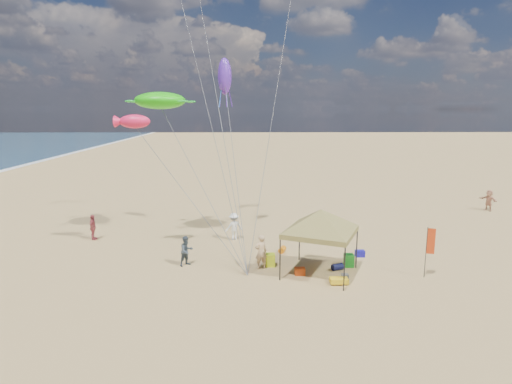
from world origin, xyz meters
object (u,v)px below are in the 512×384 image
canopy_tent (321,212)px  person_far_c (489,200)px  beach_cart (339,280)px  person_near_c (234,226)px  person_near_b (187,251)px  cooler_red (300,271)px  chair_yellow (270,260)px  cooler_blue (360,253)px  chair_green (349,260)px  person_near_a (261,252)px  feather_flag (430,244)px  person_far_a (93,227)px

canopy_tent → person_far_c: canopy_tent is taller
beach_cart → person_near_c: person_near_c is taller
canopy_tent → person_near_b: (-7.19, 1.40, -2.54)m
cooler_red → chair_yellow: size_ratio=0.77×
cooler_red → cooler_blue: size_ratio=1.00×
beach_cart → person_near_b: bearing=160.6°
chair_green → person_near_c: 8.26m
canopy_tent → person_near_a: 4.00m
person_far_c → cooler_blue: bearing=-76.8°
feather_flag → person_far_c: size_ratio=1.49×
feather_flag → person_far_a: (-19.61, 6.96, -0.96)m
feather_flag → person_near_b: size_ratio=1.60×
person_near_c → person_near_b: bearing=38.5°
person_far_c → chair_green: bearing=-75.1°
cooler_blue → person_near_c: person_near_c is taller
person_near_a → canopy_tent: bearing=145.3°
cooler_red → chair_green: (2.87, 1.16, 0.16)m
chair_yellow → person_far_a: 12.65m
canopy_tent → feather_flag: 5.77m
canopy_tent → cooler_red: (-1.05, -0.12, -3.20)m
chair_green → cooler_blue: bearing=56.3°
canopy_tent → chair_yellow: bearing=154.6°
feather_flag → person_near_a: size_ratio=1.41×
cooler_red → person_near_a: size_ratio=0.28×
cooler_red → person_near_b: (-6.14, 1.52, 0.65)m
cooler_red → chair_yellow: 1.99m
person_near_c → person_far_c: bearing=176.3°
person_near_a → person_near_b: 4.16m
person_near_a → person_far_c: (20.04, 13.06, -0.05)m
feather_flag → cooler_blue: bearing=129.2°
cooler_blue → person_near_b: (-10.06, -1.22, 0.65)m
person_near_b → person_near_c: (2.50, 4.69, 0.07)m
cooler_blue → person_far_c: size_ratio=0.30×
canopy_tent → chair_green: 3.69m
person_near_a → person_far_a: bearing=-45.8°
beach_cart → person_near_b: size_ratio=0.53×
beach_cart → person_far_c: person_far_c is taller
person_far_a → cooler_red: bearing=-119.9°
chair_green → person_far_c: person_far_c is taller
canopy_tent → person_near_c: bearing=127.6°
feather_flag → beach_cart: (-4.77, -0.75, -1.62)m
cooler_red → person_near_b: size_ratio=0.32×
canopy_tent → beach_cart: bearing=-61.7°
feather_flag → beach_cart: 5.09m
cooler_red → person_far_c: person_far_c is taller
canopy_tent → beach_cart: (0.75, -1.39, -3.19)m
person_near_b → person_far_a: person_far_a is taller
chair_yellow → person_near_a: bearing=-146.0°
person_far_a → chair_yellow: bearing=-117.5°
person_near_c → person_far_c: person_near_c is taller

